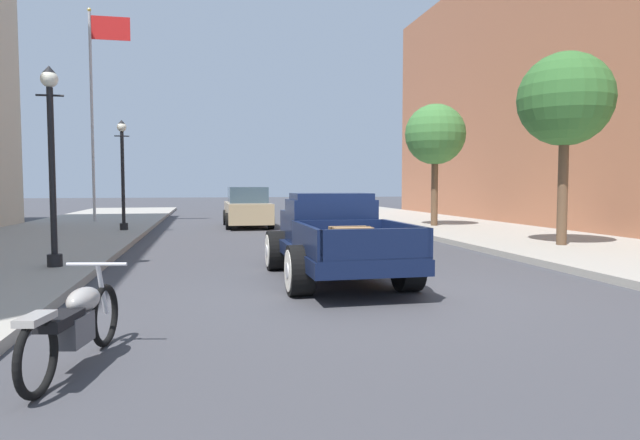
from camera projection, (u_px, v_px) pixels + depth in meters
name	position (u px, v px, depth m)	size (l,w,h in m)	color
ground_plane	(363.00, 294.00, 8.76)	(140.00, 140.00, 0.00)	#3D3D42
hotrod_truck_navy	(331.00, 237.00, 10.32)	(2.24, 4.96, 1.58)	#0F1938
motorcycle_parked	(75.00, 322.00, 5.18)	(0.68, 2.09, 0.93)	black
car_background_tan	(247.00, 208.00, 22.72)	(1.89, 4.31, 1.65)	tan
street_lamp_near	(51.00, 151.00, 10.56)	(0.50, 0.32, 3.85)	black
street_lamp_far	(123.00, 166.00, 19.28)	(0.50, 0.32, 3.85)	black
flagpole	(97.00, 92.00, 23.83)	(1.74, 0.16, 9.16)	#B2B2B7
street_tree_nearest	(565.00, 100.00, 14.36)	(2.43, 2.43, 5.04)	brown
street_tree_second	(435.00, 135.00, 21.31)	(2.34, 2.34, 4.71)	brown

